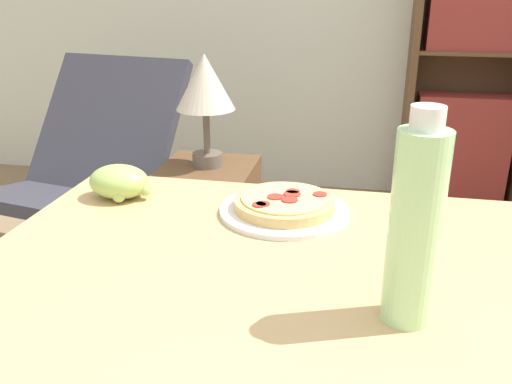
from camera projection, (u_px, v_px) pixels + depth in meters
The scene contains 8 objects.
dining_table at pixel (390, 364), 0.78m from camera, with size 1.35×0.90×0.76m.
pizza_on_plate at pixel (284, 206), 1.05m from camera, with size 0.25×0.25×0.04m.
grape_bunch at pixel (121, 182), 1.12m from camera, with size 0.13×0.11×0.07m.
drink_bottle at pixel (415, 226), 0.68m from camera, with size 0.07×0.07×0.29m.
lounge_chair_near at pixel (91, 206), 2.33m from camera, with size 0.76×0.87×0.88m.
bookshelf at pixel (471, 66), 2.83m from camera, with size 0.63×0.26×1.70m.
side_table at pixel (210, 233), 2.10m from camera, with size 0.34×0.34×0.55m.
table_lamp at pixel (205, 88), 1.89m from camera, with size 0.21×0.21×0.40m.
Camera 1 is at (-0.13, -0.58, 1.18)m, focal length 38.00 mm.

